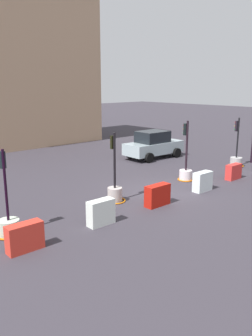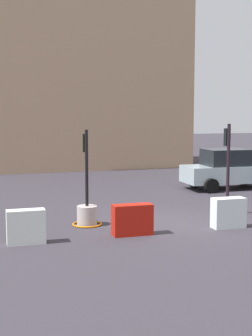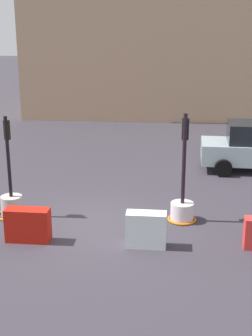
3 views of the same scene
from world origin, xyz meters
name	(u,v)px [view 1 (image 1 of 3)]	position (x,y,z in m)	size (l,w,h in m)	color
ground_plane	(160,192)	(0.00, 0.00, 0.00)	(120.00, 120.00, 0.00)	#36323A
traffic_light_0	(9,223)	(-7.24, 0.27, 0.39)	(1.01, 1.01, 2.89)	beige
traffic_light_1	(115,191)	(-2.43, 0.43, 0.45)	(0.92, 0.92, 2.94)	#B6A9A5
traffic_light_2	(186,170)	(2.49, 0.48, 0.53)	(0.82, 0.82, 3.08)	silver
traffic_light_3	(236,159)	(7.24, 0.33, 0.42)	(0.94, 0.94, 2.94)	#B0ADAD
construction_barrier_0	(25,237)	(-7.40, -1.17, 0.43)	(1.11, 0.44, 0.86)	red
construction_barrier_1	(101,212)	(-4.47, -1.16, 0.46)	(1.01, 0.43, 0.91)	silver
construction_barrier_2	(157,195)	(-1.51, -1.17, 0.44)	(1.14, 0.46, 0.88)	#B8190E
construction_barrier_3	(203,182)	(1.53, -1.25, 0.45)	(1.01, 0.46, 0.91)	silver
construction_barrier_4	(233,172)	(4.46, -1.13, 0.40)	(0.99, 0.41, 0.80)	red
car_silver_hatchback	(153,145)	(5.40, 5.44, 0.89)	(4.24, 2.26, 1.82)	#A4B7BD
building_main_facade	(5,65)	(0.89, 17.36, 6.33)	(14.40, 7.22, 12.61)	tan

